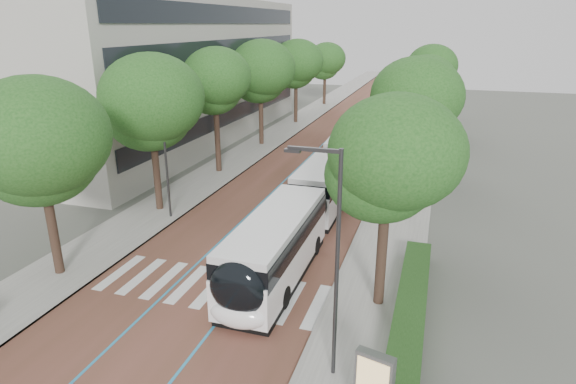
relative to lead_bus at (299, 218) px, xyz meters
The scene contains 19 objects.
ground 7.35m from the lead_bus, 112.36° to the right, with size 160.00×160.00×0.00m, color #51544C.
road 33.52m from the lead_bus, 94.67° to the left, with size 11.00×140.00×0.02m, color brown.
sidewalk_left 34.94m from the lead_bus, 107.04° to the left, with size 4.00×140.00×0.12m, color gray.
sidewalk_right 33.75m from the lead_bus, 81.86° to the left, with size 4.00×140.00×0.12m, color gray.
kerb_left 34.43m from the lead_bus, 104.01° to the left, with size 0.20×140.00×0.14m, color gray.
kerb_right 33.53m from the lead_bus, 85.08° to the left, with size 0.20×140.00×0.14m, color gray.
zebra_crossing 6.38m from the lead_bus, 114.18° to the right, with size 10.55×3.60×0.01m.
lane_line_left 33.69m from the lead_bus, 97.39° to the left, with size 0.12×126.00×0.01m, color teal.
lane_line_right 33.43m from the lead_bus, 91.93° to the left, with size 0.12×126.00×0.01m, color teal.
office_building 31.28m from the lead_bus, 136.09° to the left, with size 18.11×40.00×14.00m.
hedge 9.26m from the lead_bus, 46.13° to the right, with size 1.20×14.00×0.80m, color #173A14.
streetlight_near 10.87m from the lead_bus, 67.99° to the right, with size 1.82×0.20×8.00m.
streetlight_far 16.17m from the lead_bus, 75.79° to the left, with size 1.82×0.20×8.00m.
lamp_post_left 9.27m from the lead_bus, behind, with size 0.14×0.14×8.00m, color #2F3032.
trees_left 20.31m from the lead_bus, 121.33° to the left, with size 6.38×60.86×9.68m.
trees_right 17.97m from the lead_bus, 73.31° to the left, with size 5.86×47.59×9.22m.
lead_bus is the anchor object (origin of this frame).
bus_queued_0 16.11m from the lead_bus, 91.08° to the left, with size 3.11×12.50×3.20m.
bus_queued_1 29.08m from the lead_bus, 90.71° to the left, with size 2.94×12.48×3.20m.
Camera 1 is at (9.45, -16.54, 11.57)m, focal length 30.00 mm.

